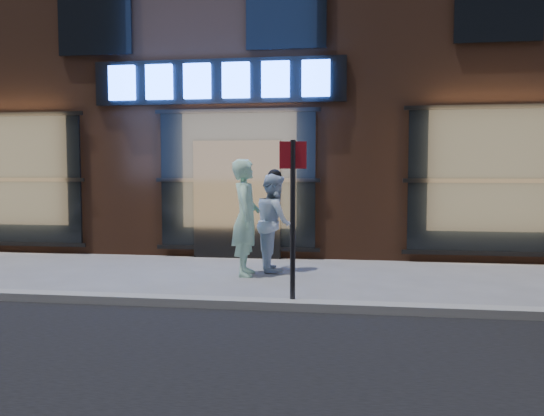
# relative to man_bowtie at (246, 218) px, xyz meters

# --- Properties ---
(ground) EXTENTS (90.00, 90.00, 0.00)m
(ground) POSITION_rel_man_bowtie_xyz_m (-0.52, -2.17, -0.99)
(ground) COLOR slate
(ground) RESTS_ON ground
(curb) EXTENTS (60.00, 0.25, 0.12)m
(curb) POSITION_rel_man_bowtie_xyz_m (-0.52, -2.17, -0.93)
(curb) COLOR gray
(curb) RESTS_ON ground
(storefront_building) EXTENTS (30.20, 8.28, 10.30)m
(storefront_building) POSITION_rel_man_bowtie_xyz_m (-0.52, 5.82, 4.16)
(storefront_building) COLOR #54301E
(storefront_building) RESTS_ON ground
(man_bowtie) EXTENTS (0.56, 0.78, 1.99)m
(man_bowtie) POSITION_rel_man_bowtie_xyz_m (0.00, 0.00, 0.00)
(man_bowtie) COLOR #AAE0B6
(man_bowtie) RESTS_ON ground
(man_cap) EXTENTS (0.85, 0.99, 1.74)m
(man_cap) POSITION_rel_man_bowtie_xyz_m (0.43, 0.51, -0.12)
(man_cap) COLOR white
(man_cap) RESTS_ON ground
(sign_post) EXTENTS (0.35, 0.10, 2.18)m
(sign_post) POSITION_rel_man_bowtie_xyz_m (1.01, -2.07, 0.33)
(sign_post) COLOR #262628
(sign_post) RESTS_ON ground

